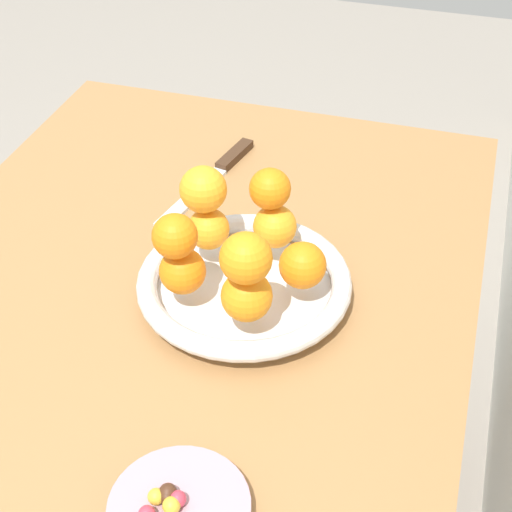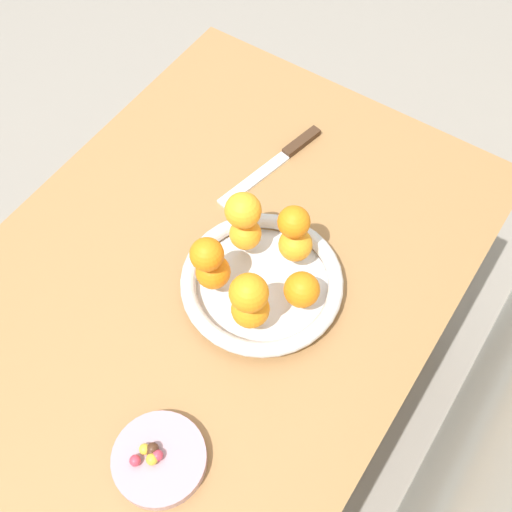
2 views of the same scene
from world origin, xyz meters
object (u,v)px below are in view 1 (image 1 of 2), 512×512
(orange_0, at_px, (275,226))
(orange_1, at_px, (209,229))
(candy_ball_0, at_px, (171,506))
(dining_table, at_px, (171,357))
(orange_7, at_px, (203,189))
(orange_3, at_px, (247,296))
(orange_6, at_px, (246,258))
(orange_5, at_px, (270,189))
(candy_dish, at_px, (180,511))
(candy_ball_5, at_px, (178,499))
(candy_ball_1, at_px, (167,496))
(candy_ball_4, at_px, (168,493))
(orange_4, at_px, (303,265))
(candy_ball_2, at_px, (156,497))
(orange_8, at_px, (175,236))
(knife, at_px, (215,174))
(orange_2, at_px, (183,271))
(fruit_bowl, at_px, (244,285))

(orange_0, height_order, orange_1, orange_0)
(orange_1, height_order, candy_ball_0, orange_1)
(dining_table, bearing_deg, orange_7, 166.89)
(orange_1, distance_m, orange_3, 0.14)
(dining_table, relative_size, orange_6, 18.32)
(orange_3, relative_size, orange_5, 1.14)
(candy_dish, height_order, orange_0, orange_0)
(orange_7, bearing_deg, candy_ball_5, 15.41)
(candy_ball_1, height_order, candy_ball_4, candy_ball_4)
(orange_4, distance_m, orange_7, 0.16)
(orange_1, bearing_deg, orange_5, 112.77)
(orange_7, bearing_deg, candy_ball_2, 12.24)
(orange_8, height_order, knife, orange_8)
(orange_0, bearing_deg, orange_2, -35.13)
(orange_8, bearing_deg, orange_1, 176.58)
(candy_ball_2, distance_m, knife, 0.60)
(orange_1, relative_size, orange_4, 0.93)
(orange_5, distance_m, candy_ball_0, 0.41)
(orange_2, bearing_deg, dining_table, -88.50)
(candy_ball_1, height_order, knife, candy_ball_1)
(candy_dish, distance_m, orange_7, 0.40)
(orange_6, relative_size, orange_8, 1.11)
(orange_2, bearing_deg, knife, -167.86)
(fruit_bowl, bearing_deg, orange_1, -124.32)
(fruit_bowl, xyz_separation_m, candy_ball_4, (0.32, 0.02, 0.01))
(knife, bearing_deg, candy_ball_1, 14.68)
(orange_2, bearing_deg, candy_ball_0, 18.30)
(orange_3, distance_m, orange_7, 0.16)
(candy_ball_5, bearing_deg, candy_ball_4, -107.41)
(orange_4, distance_m, candy_ball_2, 0.34)
(orange_6, bearing_deg, orange_7, -142.49)
(candy_dish, relative_size, candy_ball_2, 8.47)
(candy_ball_2, bearing_deg, candy_ball_4, 125.35)
(orange_1, distance_m, candy_ball_5, 0.38)
(dining_table, relative_size, orange_1, 20.17)
(orange_3, distance_m, orange_6, 0.06)
(orange_1, distance_m, orange_5, 0.10)
(dining_table, distance_m, candy_ball_0, 0.33)
(orange_3, height_order, candy_ball_4, orange_3)
(orange_5, bearing_deg, candy_ball_2, 0.19)
(orange_2, relative_size, knife, 0.22)
(orange_0, distance_m, orange_8, 0.16)
(orange_2, distance_m, orange_3, 0.09)
(dining_table, relative_size, candy_ball_1, 68.02)
(orange_7, bearing_deg, orange_0, 105.19)
(candy_dish, height_order, candy_ball_4, candy_ball_4)
(orange_2, relative_size, orange_5, 1.07)
(candy_ball_4, distance_m, knife, 0.59)
(orange_4, xyz_separation_m, candy_ball_0, (0.33, -0.04, -0.04))
(dining_table, bearing_deg, candy_ball_2, 20.31)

